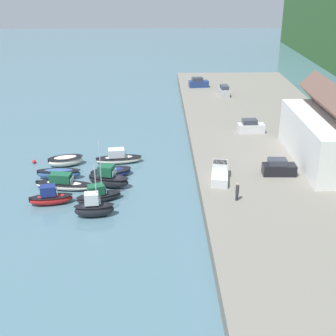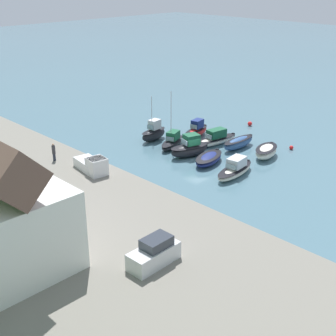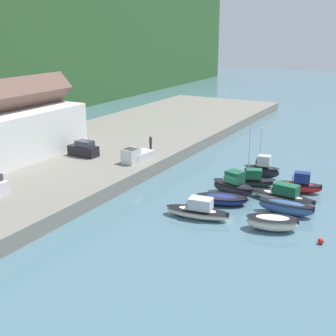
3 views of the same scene
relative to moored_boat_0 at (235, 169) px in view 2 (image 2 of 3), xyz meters
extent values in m
plane|color=slate|center=(6.31, -0.29, -0.76)|extent=(320.00, 320.00, 0.00)
cube|color=gray|center=(6.31, 23.48, 0.07)|extent=(118.68, 25.41, 1.66)
ellipsoid|color=white|center=(-0.01, 0.07, -0.26)|extent=(2.86, 6.78, 1.01)
ellipsoid|color=black|center=(-0.01, 0.07, 0.09)|extent=(2.96, 6.92, 0.12)
cube|color=silver|center=(0.03, -0.25, 0.82)|extent=(1.81, 2.48, 1.15)
cube|color=#8CA5B2|center=(-0.13, 1.04, 0.64)|extent=(1.37, 0.28, 0.58)
cube|color=black|center=(0.39, -3.02, -0.06)|extent=(0.39, 0.32, 0.56)
ellipsoid|color=navy|center=(4.63, -0.65, -0.22)|extent=(3.80, 5.90, 1.09)
ellipsoid|color=black|center=(4.63, -0.65, 0.16)|extent=(3.92, 6.03, 0.12)
cube|color=black|center=(5.35, -3.14, 0.00)|extent=(0.42, 0.37, 0.56)
ellipsoid|color=black|center=(7.88, -0.64, 0.05)|extent=(3.41, 5.63, 1.63)
ellipsoid|color=black|center=(7.88, -0.64, 0.63)|extent=(3.52, 5.76, 0.12)
cube|color=#195638|center=(7.81, -0.89, 1.52)|extent=(1.99, 2.19, 1.31)
cube|color=#8CA5B2|center=(8.10, 0.14, 1.33)|extent=(1.36, 0.47, 0.65)
cube|color=black|center=(7.20, -3.05, 0.38)|extent=(0.42, 0.37, 0.56)
ellipsoid|color=black|center=(11.87, -1.50, -0.25)|extent=(3.48, 5.73, 1.02)
ellipsoid|color=black|center=(11.87, -1.50, 0.10)|extent=(3.59, 5.85, 0.12)
cube|color=#195638|center=(11.96, -1.75, 0.83)|extent=(1.86, 2.24, 1.15)
cube|color=#8CA5B2|center=(11.58, -0.71, 0.66)|extent=(1.12, 0.49, 0.58)
cylinder|color=silver|center=(11.73, -1.11, 3.66)|extent=(0.10, 0.10, 6.81)
ellipsoid|color=black|center=(15.65, -1.57, 0.07)|extent=(2.09, 4.63, 1.66)
ellipsoid|color=black|center=(15.65, -1.57, 0.65)|extent=(2.16, 4.73, 0.12)
cube|color=silver|center=(15.67, -1.80, 1.55)|extent=(1.36, 1.69, 1.32)
cube|color=#8CA5B2|center=(15.57, -0.87, 1.36)|extent=(1.08, 0.22, 0.66)
cylinder|color=silver|center=(15.61, -1.24, 3.29)|extent=(0.10, 0.10, 4.78)
ellipsoid|color=white|center=(0.78, -7.46, -0.03)|extent=(3.62, 5.33, 1.46)
ellipsoid|color=black|center=(0.78, -7.46, 0.48)|extent=(3.74, 5.45, 0.12)
cube|color=black|center=(1.46, -9.67, 0.26)|extent=(0.43, 0.37, 0.56)
ellipsoid|color=#33568E|center=(5.28, -7.55, -0.04)|extent=(1.68, 5.78, 1.45)
ellipsoid|color=black|center=(5.28, -7.55, 0.47)|extent=(1.74, 5.90, 0.12)
cube|color=black|center=(5.31, -10.29, 0.25)|extent=(0.36, 0.28, 0.56)
ellipsoid|color=white|center=(8.48, -6.29, -0.26)|extent=(2.98, 7.73, 1.00)
ellipsoid|color=black|center=(8.48, -6.29, 0.08)|extent=(3.07, 7.89, 0.12)
cube|color=#195638|center=(8.43, -6.66, 0.81)|extent=(1.78, 2.82, 1.15)
cube|color=#8CA5B2|center=(8.65, -5.21, 0.64)|extent=(1.26, 0.29, 0.57)
cube|color=black|center=(7.95, -9.83, -0.07)|extent=(0.40, 0.33, 0.56)
ellipsoid|color=red|center=(12.55, -7.11, -0.14)|extent=(2.50, 5.30, 1.24)
ellipsoid|color=black|center=(12.55, -7.11, 0.29)|extent=(2.58, 5.41, 0.12)
cube|color=navy|center=(12.59, -7.36, 1.09)|extent=(1.50, 1.97, 1.21)
cube|color=#8CA5B2|center=(12.40, -6.34, 0.90)|extent=(1.07, 0.30, 0.61)
cube|color=black|center=(12.99, -9.49, 0.11)|extent=(0.41, 0.34, 0.56)
cube|color=silver|center=(-8.22, 20.72, 1.60)|extent=(1.92, 4.25, 1.40)
cube|color=#333842|center=(-8.21, 20.40, 2.68)|extent=(1.60, 2.35, 0.76)
cube|color=black|center=(8.28, 21.22, 1.60)|extent=(1.93, 4.25, 1.40)
cube|color=#333842|center=(8.27, 20.90, 2.68)|extent=(1.60, 2.36, 0.76)
cube|color=silver|center=(10.43, 13.31, 1.45)|extent=(3.75, 2.47, 1.10)
cube|color=silver|center=(8.43, 13.59, 1.85)|extent=(2.14, 2.14, 1.90)
cube|color=#2D333D|center=(8.43, 13.59, 2.55)|extent=(1.85, 2.01, 0.50)
cylinder|color=#232838|center=(15.23, 14.69, 1.32)|extent=(0.32, 0.32, 0.85)
cylinder|color=#333338|center=(15.23, 14.69, 2.27)|extent=(0.40, 0.40, 1.05)
sphere|color=tan|center=(15.23, 14.69, 2.92)|extent=(0.24, 0.24, 0.24)
sphere|color=red|center=(10.04, -16.70, -0.42)|extent=(0.69, 0.69, 0.69)
sphere|color=red|center=(-0.06, -12.19, -0.49)|extent=(0.55, 0.55, 0.55)
camera|label=1|loc=(62.59, 5.68, 25.76)|focal=50.00mm
camera|label=2|loc=(-30.18, 40.95, 21.49)|focal=50.00mm
camera|label=3|loc=(-39.99, -18.55, 18.10)|focal=50.00mm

